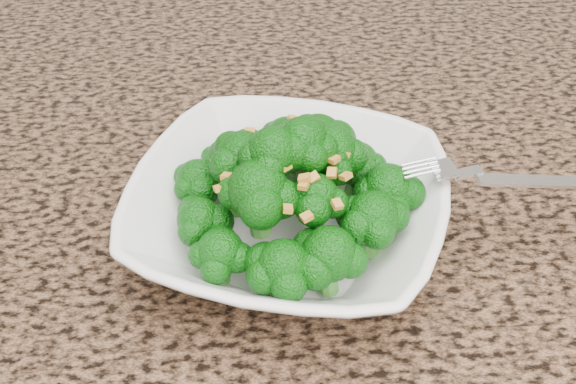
{
  "coord_description": "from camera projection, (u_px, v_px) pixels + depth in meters",
  "views": [
    {
      "loc": [
        -0.03,
        -0.03,
        1.29
      ],
      "look_at": [
        -0.01,
        0.37,
        0.95
      ],
      "focal_mm": 45.0,
      "sensor_mm": 36.0,
      "label": 1
    }
  ],
  "objects": [
    {
      "name": "fork",
      "position": [
        472.0,
        173.0,
        0.53
      ],
      "size": [
        0.17,
        0.05,
        0.01
      ],
      "primitive_type": null,
      "rotation": [
        0.0,
        0.0,
        0.16
      ],
      "color": "silver",
      "rests_on": "bowl"
    },
    {
      "name": "broccoli_pile",
      "position": [
        288.0,
        143.0,
        0.5
      ],
      "size": [
        0.21,
        0.21,
        0.07
      ],
      "primitive_type": null,
      "color": "#0B570A",
      "rests_on": "bowl"
    },
    {
      "name": "garlic_topping",
      "position": [
        288.0,
        95.0,
        0.48
      ],
      "size": [
        0.12,
        0.12,
        0.01
      ],
      "primitive_type": null,
      "color": "gold",
      "rests_on": "broccoli_pile"
    },
    {
      "name": "granite_counter",
      "position": [
        312.0,
        326.0,
        0.52
      ],
      "size": [
        1.64,
        1.04,
        0.03
      ],
      "primitive_type": "cube",
      "color": "brown",
      "rests_on": "cabinet"
    },
    {
      "name": "bowl",
      "position": [
        288.0,
        213.0,
        0.54
      ],
      "size": [
        0.29,
        0.29,
        0.06
      ],
      "primitive_type": "imported",
      "rotation": [
        0.0,
        0.0,
        -0.3
      ],
      "color": "white",
      "rests_on": "granite_counter"
    }
  ]
}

